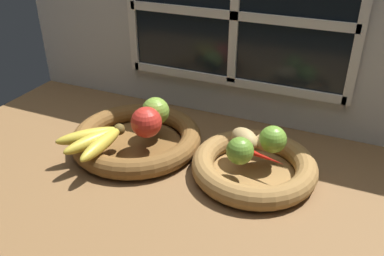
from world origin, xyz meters
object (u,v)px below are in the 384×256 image
object	(u,v)px
fruit_bowl_left	(137,138)
apple_green_back	(155,111)
fruit_bowl_right	(254,166)
lime_near	(240,151)
potato_back	(269,142)
apple_red_right	(147,122)
banana_bunch_front	(95,140)
potato_oblong	(244,139)
chili_pepper	(262,156)
lime_far	(273,139)

from	to	relation	value
fruit_bowl_left	apple_green_back	xyz separation A→B (cm)	(3.36, 4.89, 6.56)
fruit_bowl_right	lime_near	size ratio (longest dim) A/B	4.71
apple_green_back	potato_back	bearing A→B (deg)	-0.89
potato_back	lime_near	bearing A→B (deg)	-118.98
fruit_bowl_left	apple_red_right	size ratio (longest dim) A/B	4.36
lime_near	fruit_bowl_right	bearing A→B (deg)	56.31
banana_bunch_front	potato_oblong	xyz separation A→B (cm)	(33.48, 13.86, 0.77)
potato_back	lime_near	distance (cm)	9.53
lime_near	banana_bunch_front	bearing A→B (deg)	-168.25
fruit_bowl_left	potato_back	xyz separation A→B (cm)	(34.30, 4.40, 4.99)
apple_red_right	lime_near	size ratio (longest dim) A/B	1.24
banana_bunch_front	potato_oblong	size ratio (longest dim) A/B	2.15
fruit_bowl_left	fruit_bowl_right	xyz separation A→B (cm)	(32.30, -0.00, 0.01)
lime_near	potato_back	bearing A→B (deg)	61.02
banana_bunch_front	potato_back	bearing A→B (deg)	21.58
potato_back	chili_pepper	xyz separation A→B (cm)	(-0.19, -4.89, -1.29)
apple_green_back	potato_back	world-z (taller)	apple_green_back
potato_back	chili_pepper	bearing A→B (deg)	-92.26
apple_green_back	apple_red_right	size ratio (longest dim) A/B	0.94
apple_green_back	lime_near	bearing A→B (deg)	-18.40
potato_oblong	potato_back	distance (cm)	5.84
fruit_bowl_left	apple_green_back	size ratio (longest dim) A/B	4.64
lime_far	potato_back	bearing A→B (deg)	152.74
lime_near	lime_far	xyz separation A→B (cm)	(5.61, 7.76, 0.10)
banana_bunch_front	lime_far	xyz separation A→B (cm)	(40.11, 14.94, 1.62)
fruit_bowl_left	lime_near	size ratio (longest dim) A/B	5.42
lime_far	chili_pepper	distance (cm)	5.14
fruit_bowl_right	banana_bunch_front	bearing A→B (deg)	-163.40
lime_near	chili_pepper	distance (cm)	6.02
fruit_bowl_left	potato_oblong	size ratio (longest dim) A/B	4.30
lime_near	lime_far	size ratio (longest dim) A/B	0.97
fruit_bowl_right	lime_far	bearing A→B (deg)	52.13
fruit_bowl_right	chili_pepper	xyz separation A→B (cm)	(1.81, -0.49, 3.69)
fruit_bowl_left	apple_red_right	world-z (taller)	apple_red_right
banana_bunch_front	potato_back	size ratio (longest dim) A/B	2.16
apple_green_back	chili_pepper	world-z (taller)	apple_green_back
potato_back	chili_pepper	distance (cm)	5.06
fruit_bowl_left	apple_red_right	xyz separation A→B (cm)	(4.44, -1.68, 6.79)
fruit_bowl_right	apple_red_right	world-z (taller)	apple_red_right
lime_near	chili_pepper	world-z (taller)	lime_near
apple_green_back	potato_back	xyz separation A→B (cm)	(30.94, -0.48, -1.57)
apple_green_back	apple_red_right	world-z (taller)	apple_red_right
fruit_bowl_left	lime_far	world-z (taller)	lime_far
banana_bunch_front	potato_oblong	bearing A→B (deg)	22.49
banana_bunch_front	potato_back	world-z (taller)	potato_back
apple_red_right	chili_pepper	size ratio (longest dim) A/B	0.73
potato_oblong	potato_back	bearing A→B (deg)	15.95
apple_red_right	potato_oblong	world-z (taller)	apple_red_right
fruit_bowl_left	potato_back	world-z (taller)	potato_back
fruit_bowl_left	apple_red_right	bearing A→B (deg)	-20.74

